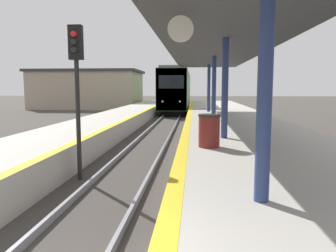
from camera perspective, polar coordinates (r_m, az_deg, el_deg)
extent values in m
cube|color=black|center=(37.01, 1.57, 3.17)|extent=(2.27, 16.61, 0.55)
cube|color=#477247|center=(36.94, 1.58, 6.44)|extent=(2.67, 18.46, 3.67)
cube|color=yellow|center=(27.81, 0.58, 6.37)|extent=(2.62, 0.16, 3.60)
cube|color=black|center=(27.75, 0.57, 7.70)|extent=(2.14, 0.06, 1.10)
cube|color=#59595E|center=(36.98, 1.59, 9.47)|extent=(2.27, 17.53, 0.24)
sphere|color=white|center=(27.83, -0.95, 4.29)|extent=(0.18, 0.18, 0.18)
sphere|color=white|center=(27.73, 2.09, 4.28)|extent=(0.18, 0.18, 0.18)
cylinder|color=black|center=(9.22, -15.36, 0.88)|extent=(0.12, 0.12, 3.27)
cube|color=black|center=(9.26, -15.77, 13.81)|extent=(0.36, 0.20, 0.90)
sphere|color=red|center=(9.16, -16.11, 15.16)|extent=(0.16, 0.16, 0.16)
sphere|color=black|center=(9.13, -16.06, 13.91)|extent=(0.16, 0.16, 0.16)
sphere|color=black|center=(9.11, -16.02, 12.64)|extent=(0.16, 0.16, 0.16)
cylinder|color=navy|center=(4.83, 16.51, 6.12)|extent=(0.22, 0.22, 3.25)
cylinder|color=navy|center=(10.87, 9.89, 6.44)|extent=(0.22, 0.22, 3.25)
cylinder|color=navy|center=(16.95, 8.00, 6.51)|extent=(0.22, 0.22, 3.25)
cylinder|color=navy|center=(23.04, 7.12, 6.55)|extent=(0.22, 0.22, 3.25)
cube|color=#3F3F44|center=(14.01, 8.87, 13.55)|extent=(4.32, 24.39, 0.20)
cylinder|color=white|center=(7.28, 2.20, 16.55)|extent=(0.56, 0.04, 0.56)
cylinder|color=maroon|center=(9.19, 7.18, -1.01)|extent=(0.59, 0.59, 0.86)
cylinder|color=#262626|center=(9.14, 7.22, 1.84)|extent=(0.62, 0.62, 0.06)
cube|color=tan|center=(42.09, -13.72, 6.01)|extent=(12.46, 7.75, 4.38)
cube|color=#383333|center=(42.14, -13.81, 9.20)|extent=(13.08, 8.13, 0.30)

